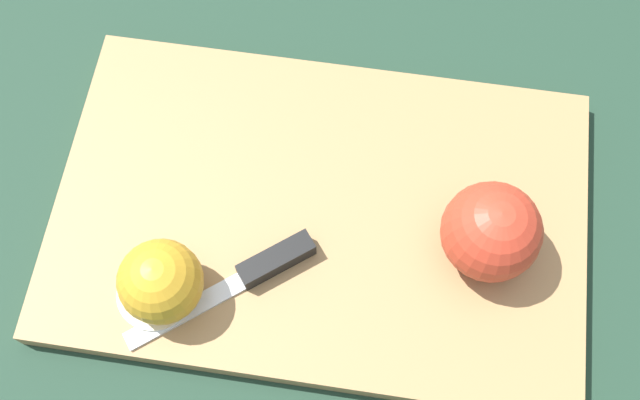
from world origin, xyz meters
TOP-DOWN VIEW (x-y plane):
  - ground_plane at (0.00, 0.00)m, footprint 4.00×4.00m
  - cutting_board at (0.00, 0.00)m, footprint 0.46×0.32m
  - apple_half_left at (-0.13, 0.03)m, footprint 0.08×0.08m
  - apple_half_right at (0.11, 0.08)m, footprint 0.06×0.06m
  - knife at (0.04, 0.06)m, footprint 0.14×0.10m
  - apple_slice at (0.12, 0.08)m, footprint 0.06×0.06m

SIDE VIEW (x-z plane):
  - ground_plane at x=0.00m, z-range 0.00..0.00m
  - cutting_board at x=0.00m, z-range 0.00..0.02m
  - apple_slice at x=0.12m, z-range 0.02..0.03m
  - knife at x=0.04m, z-range 0.02..0.04m
  - apple_half_right at x=0.11m, z-range 0.02..0.09m
  - apple_half_left at x=-0.13m, z-range 0.02..0.10m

